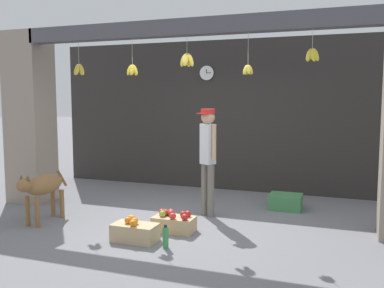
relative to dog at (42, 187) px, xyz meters
The scene contains 11 objects.
ground_plane 2.19m from the dog, 21.23° to the left, with size 60.00×60.00×0.00m, color slate.
shop_back_wall 3.93m from the dog, 58.83° to the left, with size 7.44×0.12×3.02m, color #2D2B28.
shop_pillar_left 1.81m from the dog, 135.83° to the left, with size 0.70×0.60×3.02m, color gray.
storefront_awning 3.18m from the dog, 24.19° to the left, with size 5.54×0.29×0.84m.
dog is the anchor object (origin of this frame).
shopkeeper 2.56m from the dog, 28.54° to the left, with size 0.32×0.31×1.70m.
fruit_crate_oranges 1.76m from the dog, ahead, with size 0.59×0.32×0.32m.
fruit_crate_apples 2.08m from the dog, ahead, with size 0.58×0.32×0.30m.
produce_box_green 3.93m from the dog, 31.63° to the left, with size 0.53×0.43×0.25m, color #42844C.
water_bottle 2.25m from the dog, ahead, with size 0.08×0.08×0.30m.
wall_clock 3.98m from the dog, 64.21° to the left, with size 0.31×0.03×0.31m.
Camera 1 is at (2.29, -5.90, 1.87)m, focal length 40.00 mm.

